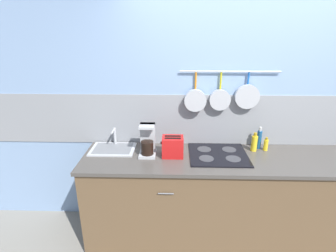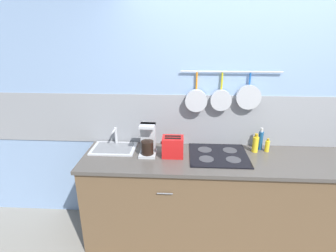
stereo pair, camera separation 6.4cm
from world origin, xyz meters
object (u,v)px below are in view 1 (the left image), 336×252
at_px(bottle_olive_oil, 266,145).
at_px(bottle_sesame_oil, 254,143).
at_px(bottle_dish_soap, 259,139).
at_px(coffee_maker, 148,142).
at_px(toaster, 173,147).

bearing_deg(bottle_olive_oil, bottle_sesame_oil, -174.04).
relative_size(bottle_sesame_oil, bottle_dish_soap, 0.83).
distance_m(bottle_sesame_oil, bottle_olive_oil, 0.13).
bearing_deg(coffee_maker, bottle_dish_soap, 8.42).
height_order(bottle_sesame_oil, bottle_dish_soap, bottle_dish_soap).
xyz_separation_m(toaster, bottle_dish_soap, (0.89, 0.21, 0.00)).
xyz_separation_m(bottle_sesame_oil, bottle_dish_soap, (0.07, 0.06, 0.02)).
height_order(coffee_maker, bottle_olive_oil, coffee_maker).
relative_size(toaster, bottle_dish_soap, 0.94).
distance_m(coffee_maker, toaster, 0.25).
relative_size(coffee_maker, toaster, 1.41).
distance_m(bottle_sesame_oil, bottle_dish_soap, 0.09).
xyz_separation_m(coffee_maker, bottle_olive_oil, (1.20, 0.12, -0.07)).
bearing_deg(bottle_dish_soap, bottle_sesame_oil, -135.58).
height_order(toaster, bottle_sesame_oil, toaster).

